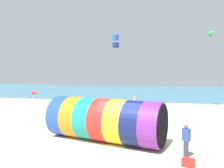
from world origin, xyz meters
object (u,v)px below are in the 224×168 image
(bystander_near_water, at_px, (135,103))
(cooler_box, at_px, (188,163))
(kite_blue_box, at_px, (116,41))
(kite_green_parafoil, at_px, (211,33))
(kite_handler, at_px, (186,140))
(beach_flag, at_px, (35,95))
(giant_inflatable_tube, at_px, (105,120))

(bystander_near_water, relative_size, cooler_box, 3.23)
(kite_blue_box, relative_size, kite_green_parafoil, 1.45)
(kite_handler, xyz_separation_m, beach_flag, (-10.96, 4.20, 1.59))
(kite_blue_box, height_order, kite_green_parafoil, kite_green_parafoil)
(giant_inflatable_tube, relative_size, cooler_box, 14.55)
(kite_handler, height_order, beach_flag, beach_flag)
(kite_green_parafoil, xyz_separation_m, bystander_near_water, (-8.25, -3.46, -7.91))
(kite_handler, bearing_deg, giant_inflatable_tube, 159.99)
(cooler_box, bearing_deg, kite_green_parafoil, 76.71)
(giant_inflatable_tube, relative_size, bystander_near_water, 4.51)
(kite_blue_box, height_order, cooler_box, kite_blue_box)
(beach_flag, bearing_deg, kite_green_parafoil, 38.37)
(kite_blue_box, height_order, beach_flag, kite_blue_box)
(kite_handler, xyz_separation_m, kite_blue_box, (-6.68, 14.32, 7.07))
(giant_inflatable_tube, bearing_deg, kite_handler, -20.01)
(kite_blue_box, xyz_separation_m, kite_green_parafoil, (10.75, 1.78, 0.84))
(giant_inflatable_tube, xyz_separation_m, beach_flag, (-6.38, 2.53, 1.16))
(giant_inflatable_tube, relative_size, beach_flag, 2.74)
(bystander_near_water, xyz_separation_m, cooler_box, (4.19, -13.72, -0.68))
(bystander_near_water, height_order, beach_flag, beach_flag)
(giant_inflatable_tube, height_order, beach_flag, beach_flag)
(kite_blue_box, xyz_separation_m, bystander_near_water, (2.50, -1.68, -7.07))
(beach_flag, bearing_deg, giant_inflatable_tube, -21.66)
(giant_inflatable_tube, xyz_separation_m, cooler_box, (4.58, -2.75, -1.11))
(kite_green_parafoil, distance_m, bystander_near_water, 11.94)
(kite_handler, distance_m, kite_green_parafoil, 18.39)
(kite_handler, height_order, kite_green_parafoil, kite_green_parafoil)
(kite_green_parafoil, xyz_separation_m, beach_flag, (-15.02, -11.89, -6.31))
(kite_green_parafoil, bearing_deg, kite_handler, -104.16)
(beach_flag, xyz_separation_m, cooler_box, (10.97, -5.29, -2.28))
(kite_handler, bearing_deg, cooler_box, -89.82)
(kite_green_parafoil, height_order, bystander_near_water, kite_green_parafoil)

